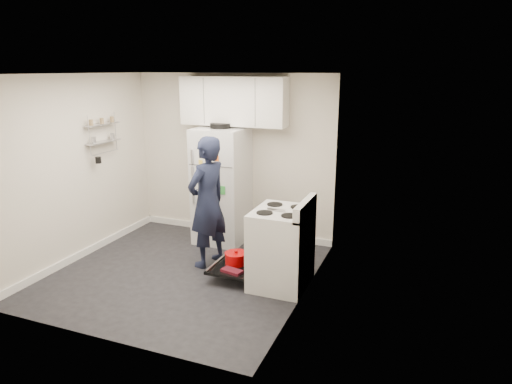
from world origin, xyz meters
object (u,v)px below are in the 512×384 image
at_px(refrigerator, 222,185).
at_px(open_oven_door, 236,262).
at_px(electric_range, 280,248).
at_px(person, 207,202).

bearing_deg(refrigerator, open_oven_door, -56.99).
distance_m(electric_range, person, 1.18).
bearing_deg(electric_range, refrigerator, 139.71).
xyz_separation_m(electric_range, open_oven_door, (-0.59, 0.01, -0.28)).
relative_size(open_oven_door, person, 0.40).
relative_size(refrigerator, person, 1.03).
distance_m(electric_range, refrigerator, 1.75).
bearing_deg(open_oven_door, electric_range, -1.21).
xyz_separation_m(open_oven_door, person, (-0.49, 0.21, 0.68)).
height_order(open_oven_door, person, person).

